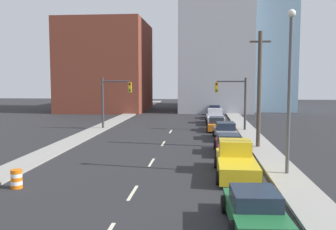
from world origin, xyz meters
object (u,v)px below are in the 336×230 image
(utility_pole_right_mid, at_px, (259,89))
(sedan_maroon, at_px, (229,144))
(traffic_barrel, at_px, (17,179))
(sedan_orange, at_px, (216,124))
(traffic_signal_right, at_px, (236,97))
(sedan_blue, at_px, (215,110))
(street_lamp, at_px, (290,82))
(sedan_gray, at_px, (225,131))
(pickup_truck_silver, at_px, (215,118))
(traffic_signal_left, at_px, (111,96))
(sedan_navy, at_px, (214,114))
(pickup_truck_yellow, at_px, (236,161))
(sedan_green, at_px, (255,209))

(utility_pole_right_mid, xyz_separation_m, sedan_maroon, (-2.44, -2.12, -4.05))
(traffic_barrel, relative_size, sedan_orange, 0.20)
(traffic_signal_right, relative_size, sedan_blue, 1.18)
(street_lamp, distance_m, sedan_orange, 19.51)
(street_lamp, height_order, sedan_gray, street_lamp)
(sedan_maroon, xyz_separation_m, sedan_orange, (-0.45, 12.28, 0.02))
(pickup_truck_silver, bearing_deg, traffic_signal_left, -152.57)
(pickup_truck_silver, xyz_separation_m, sedan_navy, (0.08, 6.43, -0.10))
(traffic_barrel, relative_size, sedan_blue, 0.20)
(pickup_truck_yellow, height_order, sedan_navy, pickup_truck_yellow)
(traffic_signal_left, xyz_separation_m, sedan_gray, (12.00, -5.62, -2.91))
(traffic_signal_left, xyz_separation_m, sedan_orange, (11.41, 0.06, -2.93))
(sedan_gray, distance_m, sedan_orange, 5.71)
(sedan_orange, bearing_deg, pickup_truck_silver, 91.70)
(sedan_orange, height_order, pickup_truck_silver, pickup_truck_silver)
(sedan_orange, relative_size, sedan_navy, 1.00)
(utility_pole_right_mid, distance_m, sedan_navy, 23.32)
(sedan_green, bearing_deg, sedan_blue, 87.20)
(street_lamp, relative_size, sedan_green, 2.03)
(traffic_barrel, relative_size, pickup_truck_silver, 0.17)
(utility_pole_right_mid, distance_m, sedan_maroon, 5.18)
(pickup_truck_yellow, bearing_deg, pickup_truck_silver, 91.20)
(sedan_navy, bearing_deg, sedan_gray, -87.28)
(traffic_signal_right, height_order, sedan_gray, traffic_signal_right)
(traffic_barrel, xyz_separation_m, sedan_maroon, (11.17, 10.11, 0.17))
(utility_pole_right_mid, relative_size, traffic_barrel, 9.62)
(sedan_navy, relative_size, sedan_blue, 0.99)
(pickup_truck_yellow, height_order, sedan_maroon, pickup_truck_yellow)
(street_lamp, xyz_separation_m, pickup_truck_yellow, (-2.87, -0.08, -4.51))
(sedan_navy, bearing_deg, traffic_signal_right, -80.22)
(street_lamp, xyz_separation_m, sedan_orange, (-3.28, 18.66, -4.63))
(sedan_navy, bearing_deg, sedan_orange, -89.35)
(sedan_navy, bearing_deg, pickup_truck_silver, -89.43)
(sedan_orange, bearing_deg, sedan_gray, -81.73)
(utility_pole_right_mid, bearing_deg, traffic_barrel, -138.05)
(utility_pole_right_mid, bearing_deg, sedan_navy, 96.87)
(pickup_truck_silver, height_order, sedan_blue, pickup_truck_silver)
(street_lamp, height_order, sedan_green, street_lamp)
(sedan_navy, xyz_separation_m, sedan_blue, (0.24, 6.48, 0.02))
(traffic_signal_right, distance_m, pickup_truck_silver, 7.16)
(traffic_barrel, xyz_separation_m, sedan_navy, (10.86, 35.04, 0.18))
(utility_pole_right_mid, bearing_deg, sedan_blue, 94.89)
(sedan_orange, xyz_separation_m, sedan_navy, (0.14, 12.64, -0.01))
(sedan_maroon, bearing_deg, traffic_signal_left, 133.61)
(sedan_green, xyz_separation_m, pickup_truck_yellow, (-0.05, 7.46, 0.15))
(sedan_green, relative_size, pickup_truck_yellow, 0.77)
(traffic_signal_right, relative_size, sedan_green, 1.24)
(traffic_signal_right, xyz_separation_m, sedan_navy, (-1.89, 12.70, -2.94))
(sedan_maroon, distance_m, sedan_blue, 31.41)
(sedan_green, distance_m, sedan_gray, 20.53)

